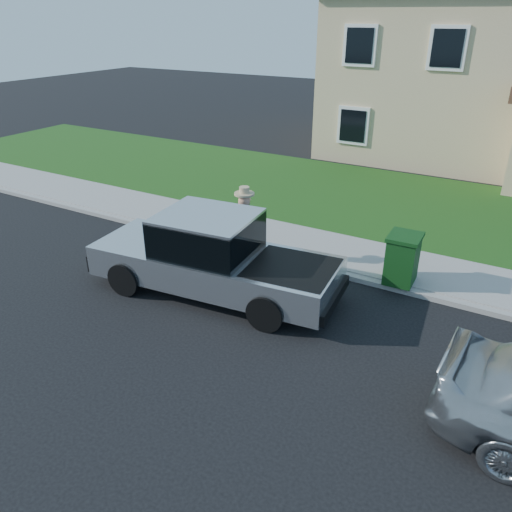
{
  "coord_description": "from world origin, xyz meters",
  "views": [
    {
      "loc": [
        4.62,
        -7.26,
        5.68
      ],
      "look_at": [
        0.02,
        0.72,
        1.2
      ],
      "focal_mm": 35.0,
      "sensor_mm": 36.0,
      "label": 1
    }
  ],
  "objects": [
    {
      "name": "pickup_truck",
      "position": [
        -1.11,
        0.79,
        0.86
      ],
      "size": [
        5.79,
        2.46,
        1.85
      ],
      "rotation": [
        0.0,
        0.0,
        0.1
      ],
      "color": "black",
      "rests_on": "ground"
    },
    {
      "name": "woman",
      "position": [
        -1.27,
        2.4,
        0.95
      ],
      "size": [
        0.72,
        0.53,
        2.0
      ],
      "rotation": [
        0.0,
        0.0,
        3.29
      ],
      "color": "#E9A280",
      "rests_on": "ground"
    },
    {
      "name": "house",
      "position": [
        1.31,
        16.38,
        3.17
      ],
      "size": [
        14.0,
        11.3,
        6.85
      ],
      "color": "tan",
      "rests_on": "ground"
    },
    {
      "name": "trash_bin",
      "position": [
        2.45,
        3.1,
        0.73
      ],
      "size": [
        0.73,
        0.83,
        1.15
      ],
      "rotation": [
        0.0,
        0.0,
        0.03
      ],
      "color": "#0F3912",
      "rests_on": "sidewalk"
    },
    {
      "name": "sidewalk",
      "position": [
        1.0,
        4.0,
        0.07
      ],
      "size": [
        40.0,
        2.0,
        0.15
      ],
      "primitive_type": "cube",
      "color": "gray",
      "rests_on": "ground"
    },
    {
      "name": "ground",
      "position": [
        0.0,
        0.0,
        0.0
      ],
      "size": [
        80.0,
        80.0,
        0.0
      ],
      "primitive_type": "plane",
      "color": "black",
      "rests_on": "ground"
    },
    {
      "name": "lawn",
      "position": [
        1.0,
        8.5,
        0.05
      ],
      "size": [
        40.0,
        7.0,
        0.1
      ],
      "primitive_type": "cube",
      "color": "#193F12",
      "rests_on": "ground"
    },
    {
      "name": "curb",
      "position": [
        1.0,
        2.9,
        0.06
      ],
      "size": [
        40.0,
        0.2,
        0.12
      ],
      "primitive_type": "cube",
      "color": "gray",
      "rests_on": "ground"
    }
  ]
}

